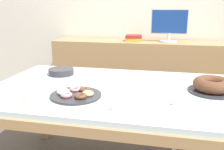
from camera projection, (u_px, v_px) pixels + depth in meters
name	position (u px, v px, depth m)	size (l,w,h in m)	color
wall_back	(140.00, 6.00, 3.20)	(8.00, 0.10, 2.60)	silver
dining_table	(111.00, 98.00, 1.77)	(1.73, 1.10, 0.74)	silver
sideboard	(135.00, 76.00, 3.14)	(2.02, 0.44, 0.89)	tan
computer_monitor	(169.00, 26.00, 2.90)	(0.42, 0.20, 0.38)	silver
book_stack	(134.00, 38.00, 3.02)	(0.21, 0.19, 0.07)	#B29933
cake_chocolate_round	(213.00, 86.00, 1.64)	(0.31, 0.31, 0.09)	#333338
pastry_platter	(76.00, 94.00, 1.57)	(0.32, 0.32, 0.04)	#333338
plate_stack	(61.00, 72.00, 2.08)	(0.21, 0.21, 0.05)	#333338
tealight_centre	(24.00, 102.00, 1.45)	(0.04, 0.04, 0.04)	silver
tealight_left_edge	(32.00, 86.00, 1.74)	(0.04, 0.04, 0.04)	silver
tealight_near_front	(174.00, 103.00, 1.44)	(0.04, 0.04, 0.04)	silver
tealight_near_cakes	(114.00, 108.00, 1.36)	(0.04, 0.04, 0.04)	silver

